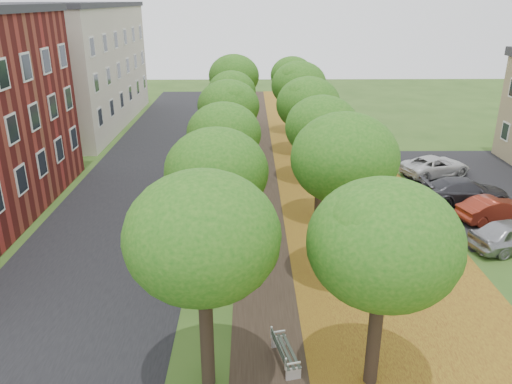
{
  "coord_description": "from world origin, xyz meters",
  "views": [
    {
      "loc": [
        -0.96,
        -11.78,
        10.62
      ],
      "look_at": [
        -0.67,
        9.2,
        2.5
      ],
      "focal_mm": 35.0,
      "sensor_mm": 36.0,
      "label": 1
    }
  ],
  "objects_px": {
    "bench": "(284,352)",
    "car_grey": "(465,191)",
    "car_white": "(435,166)",
    "car_red": "(493,209)"
  },
  "relations": [
    {
      "from": "car_white",
      "to": "car_grey",
      "type": "bearing_deg",
      "value": 159.53
    },
    {
      "from": "car_grey",
      "to": "car_white",
      "type": "distance_m",
      "value": 4.69
    },
    {
      "from": "bench",
      "to": "car_grey",
      "type": "xyz_separation_m",
      "value": [
        10.91,
        13.0,
        0.28
      ]
    },
    {
      "from": "car_grey",
      "to": "car_white",
      "type": "xyz_separation_m",
      "value": [
        0.0,
        4.69,
        -0.07
      ]
    },
    {
      "from": "car_grey",
      "to": "bench",
      "type": "bearing_deg",
      "value": 138.27
    },
    {
      "from": "bench",
      "to": "car_grey",
      "type": "distance_m",
      "value": 16.97
    },
    {
      "from": "bench",
      "to": "car_grey",
      "type": "bearing_deg",
      "value": -53.33
    },
    {
      "from": "car_red",
      "to": "car_white",
      "type": "bearing_deg",
      "value": -12.46
    },
    {
      "from": "car_red",
      "to": "bench",
      "type": "bearing_deg",
      "value": 116.48
    },
    {
      "from": "bench",
      "to": "car_white",
      "type": "bearing_deg",
      "value": -44.98
    }
  ]
}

